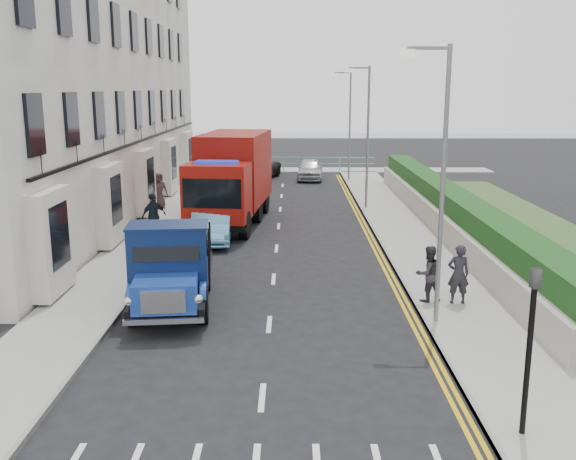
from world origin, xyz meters
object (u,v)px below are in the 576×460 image
object	(u,v)px
lamp_far	(348,119)
pedestrian_east_near	(458,274)
lamp_near	(439,171)
parked_car_front	(165,253)
lamp_mid	(365,129)
bedford_lorry	(170,273)
red_lorry	(232,176)

from	to	relation	value
lamp_far	pedestrian_east_near	bearing A→B (deg)	-87.64
lamp_near	parked_car_front	size ratio (longest dim) A/B	1.80
lamp_mid	bedford_lorry	world-z (taller)	lamp_mid
lamp_near	lamp_mid	size ratio (longest dim) A/B	1.00
lamp_near	lamp_mid	bearing A→B (deg)	90.00
lamp_mid	parked_car_front	xyz separation A→B (m)	(-7.78, -11.25, -3.33)
parked_car_front	lamp_far	bearing A→B (deg)	64.48
lamp_near	pedestrian_east_near	size ratio (longest dim) A/B	4.18
pedestrian_east_near	lamp_far	bearing A→B (deg)	-87.94
lamp_far	red_lorry	xyz separation A→B (m)	(-6.28, -13.27, -1.88)
lamp_far	pedestrian_east_near	xyz separation A→B (m)	(1.01, -24.61, -3.04)
lamp_near	red_lorry	world-z (taller)	lamp_near
lamp_mid	pedestrian_east_near	world-z (taller)	lamp_mid
lamp_far	bedford_lorry	world-z (taller)	lamp_far
lamp_far	parked_car_front	size ratio (longest dim) A/B	1.80
lamp_mid	red_lorry	distance (m)	7.32
lamp_far	parked_car_front	bearing A→B (deg)	-110.10
lamp_mid	parked_car_front	distance (m)	14.08
lamp_mid	pedestrian_east_near	xyz separation A→B (m)	(1.01, -14.61, -3.04)
lamp_near	pedestrian_east_near	bearing A→B (deg)	53.83
lamp_mid	lamp_far	world-z (taller)	same
lamp_far	red_lorry	world-z (taller)	lamp_far
lamp_near	lamp_far	size ratio (longest dim) A/B	1.00
lamp_far	parked_car_front	distance (m)	22.87
red_lorry	parked_car_front	distance (m)	8.25
lamp_near	lamp_far	distance (m)	26.00
lamp_far	lamp_near	bearing A→B (deg)	-90.00
bedford_lorry	red_lorry	size ratio (longest dim) A/B	0.69
lamp_near	parked_car_front	xyz separation A→B (m)	(-7.78, 4.75, -3.33)
pedestrian_east_near	lamp_mid	bearing A→B (deg)	-86.33
lamp_mid	bedford_lorry	bearing A→B (deg)	-114.43
lamp_far	lamp_mid	bearing A→B (deg)	-90.00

